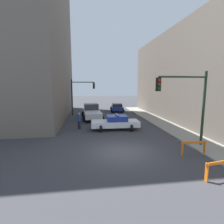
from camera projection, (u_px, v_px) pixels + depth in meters
ground_plane at (122, 152)px, 11.58m from camera, size 120.00×120.00×0.00m
sidewalk_right at (207, 146)px, 12.43m from camera, size 2.40×44.00×0.12m
building_corner_left at (6, 23)px, 21.79m from camera, size 14.00×20.00×24.07m
building_right at (221, 76)px, 20.43m from camera, size 12.00×28.00×10.88m
traffic_light_near at (189, 98)px, 11.98m from camera, size 3.64×0.35×5.20m
traffic_light_far at (79, 92)px, 25.44m from camera, size 3.44×0.35×5.20m
police_car at (116, 122)px, 17.31m from camera, size 4.76×2.46×1.52m
white_truck at (92, 112)px, 22.87m from camera, size 2.88×5.52×1.90m
parked_car_near at (117, 107)px, 29.43m from camera, size 2.54×4.45×1.31m
pedestrian_crossing at (79, 120)px, 17.50m from camera, size 0.41×0.41×1.66m
barrier_front at (219, 167)px, 8.09m from camera, size 1.59×0.39×0.90m
barrier_mid at (193, 146)px, 10.91m from camera, size 1.60×0.24×0.90m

